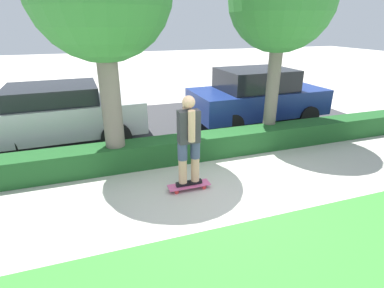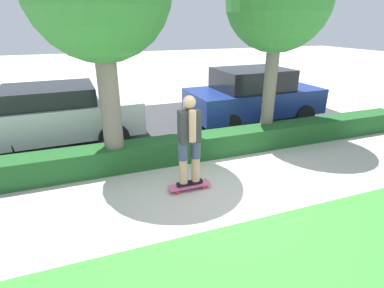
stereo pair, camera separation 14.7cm
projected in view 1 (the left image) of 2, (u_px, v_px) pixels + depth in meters
ground_plane at (208, 193)px, 5.56m from camera, size 60.00×60.00×0.00m
street_asphalt at (158, 125)px, 9.25m from camera, size 13.02×5.00×0.01m
hedge_row at (183, 148)px, 6.86m from camera, size 13.02×0.60×0.54m
skateboard at (189, 185)px, 5.68m from camera, size 0.80×0.24×0.10m
skater_person at (189, 140)px, 5.33m from camera, size 0.50×0.44×1.71m
parked_car_front at (60, 114)px, 7.46m from camera, size 4.07×2.01×1.55m
parked_car_middle at (257, 96)px, 9.20m from camera, size 4.12×2.00×1.68m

